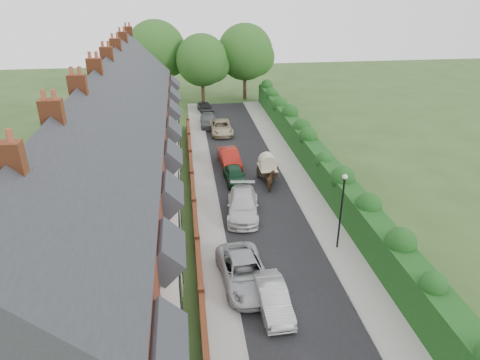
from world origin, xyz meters
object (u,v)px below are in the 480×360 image
object	(u,v)px
car_white	(243,205)
car_beige	(221,127)
lamppost	(342,203)
car_black	(205,108)
car_grey	(209,120)
car_green	(235,175)
car_silver_a	(273,298)
car_red	(229,158)
horse_cart	(267,165)
car_silver_b	(244,272)
horse	(271,181)

from	to	relation	value
car_white	car_beige	bearing A→B (deg)	97.22
lamppost	car_black	xyz separation A→B (m)	(-6.40, 31.76, -2.61)
car_grey	car_black	bearing A→B (deg)	92.18
car_white	car_green	world-z (taller)	car_white
car_silver_a	car_black	size ratio (longest dim) A/B	1.03
car_silver_a	car_green	size ratio (longest dim) A/B	1.03
car_silver_a	car_red	world-z (taller)	car_red
lamppost	car_green	xyz separation A→B (m)	(-5.21, 10.60, -2.61)
car_black	car_green	bearing A→B (deg)	-95.06
car_beige	horse_cart	distance (m)	13.03
car_white	horse_cart	size ratio (longest dim) A/B	1.65
car_silver_b	horse_cart	xyz separation A→B (m)	(3.87, 13.27, 0.59)
car_red	car_beige	size ratio (longest dim) A/B	0.93
lamppost	car_silver_b	bearing A→B (deg)	-157.58
car_silver_a	car_white	size ratio (longest dim) A/B	0.77
car_silver_b	car_grey	size ratio (longest dim) A/B	1.16
car_beige	car_white	bearing A→B (deg)	-91.66
car_silver_b	car_black	world-z (taller)	car_silver_b
lamppost	car_green	size ratio (longest dim) A/B	1.29
car_white	horse	size ratio (longest dim) A/B	3.21
lamppost	car_red	distance (m)	15.35
car_silver_b	car_red	bearing A→B (deg)	81.40
car_white	car_black	xyz separation A→B (m)	(-1.09, 26.69, -0.10)
car_silver_a	horse_cart	bearing A→B (deg)	77.63
lamppost	horse	distance (m)	9.54
car_green	car_black	bearing A→B (deg)	90.57
car_beige	car_black	xyz separation A→B (m)	(-1.24, 8.36, -0.01)
lamppost	car_white	size ratio (longest dim) A/B	0.96
car_silver_b	horse	distance (m)	12.09
horse	car_grey	bearing A→B (deg)	-66.66
car_silver_a	car_grey	bearing A→B (deg)	89.76
lamppost	car_grey	size ratio (longest dim) A/B	1.10
car_silver_b	car_white	distance (m)	7.73
car_grey	horse_cart	size ratio (longest dim) A/B	1.44
car_grey	car_red	bearing A→B (deg)	-83.39
car_silver_a	car_silver_b	xyz separation A→B (m)	(-1.16, 2.20, 0.07)
car_silver_a	car_black	world-z (taller)	car_black
car_green	horse_cart	bearing A→B (deg)	-1.07
lamppost	horse_cart	distance (m)	11.12
car_red	horse	distance (m)	6.04
car_silver_b	car_black	xyz separation A→B (m)	(-0.10, 34.36, -0.07)
lamppost	car_black	size ratio (longest dim) A/B	1.28
car_silver_b	horse_cart	size ratio (longest dim) A/B	1.66
car_green	car_black	distance (m)	21.19
car_black	car_silver_a	bearing A→B (deg)	-96.32
car_grey	horse	distance (m)	17.85
car_silver_b	horse	bearing A→B (deg)	66.30
car_beige	horse	xyz separation A→B (m)	(2.73, -14.54, 0.01)
car_green	car_grey	xyz separation A→B (m)	(-1.13, 15.68, -0.00)
car_black	horse	xyz separation A→B (m)	(3.96, -22.90, 0.02)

